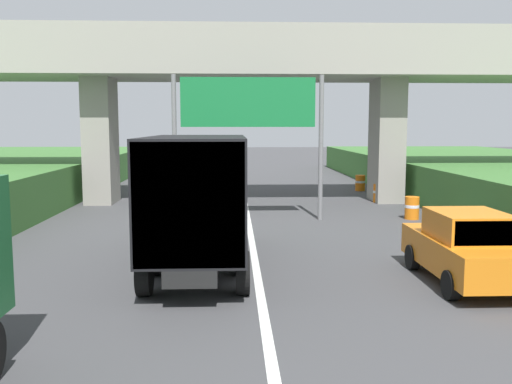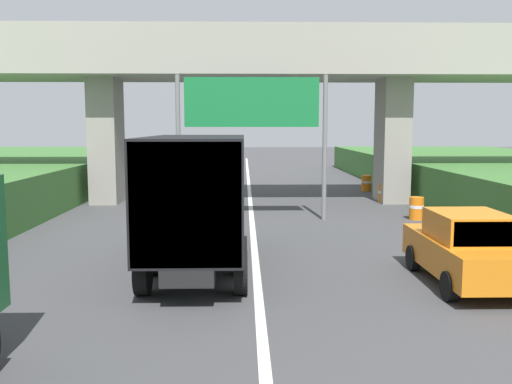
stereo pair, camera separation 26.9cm
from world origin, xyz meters
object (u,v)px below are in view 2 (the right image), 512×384
at_px(truck_black, 199,195).
at_px(overhead_highway_sign, 252,113).
at_px(construction_barrel_4, 384,193).
at_px(construction_barrel_5, 366,183).
at_px(construction_barrel_2, 466,231).
at_px(construction_barrel_3, 416,208).
at_px(car_orange, 466,248).

bearing_deg(truck_black, overhead_highway_sign, 78.91).
distance_m(construction_barrel_4, construction_barrel_5, 4.90).
distance_m(construction_barrel_2, construction_barrel_3, 4.90).
bearing_deg(construction_barrel_2, construction_barrel_5, 89.39).
distance_m(construction_barrel_3, construction_barrel_4, 4.90).
xyz_separation_m(overhead_highway_sign, construction_barrel_2, (6.55, -4.94, -3.75)).
xyz_separation_m(construction_barrel_3, construction_barrel_5, (0.18, 9.79, 0.00)).
relative_size(overhead_highway_sign, car_orange, 1.43).
height_order(overhead_highway_sign, car_orange, overhead_highway_sign).
xyz_separation_m(car_orange, construction_barrel_5, (1.85, 18.82, -0.40)).
bearing_deg(truck_black, construction_barrel_5, 64.60).
bearing_deg(overhead_highway_sign, truck_black, -101.09).
bearing_deg(construction_barrel_2, overhead_highway_sign, 142.95).
bearing_deg(construction_barrel_4, overhead_highway_sign, -143.27).
height_order(construction_barrel_3, construction_barrel_5, same).
relative_size(car_orange, construction_barrel_2, 4.56).
height_order(car_orange, construction_barrel_4, car_orange).
distance_m(truck_black, construction_barrel_4, 14.72).
bearing_deg(car_orange, truck_black, 165.52).
xyz_separation_m(car_orange, construction_barrel_2, (1.69, 4.13, -0.40)).
xyz_separation_m(construction_barrel_3, construction_barrel_4, (-0.03, 4.90, 0.00)).
bearing_deg(construction_barrel_3, truck_black, -137.20).
bearing_deg(construction_barrel_3, overhead_highway_sign, 179.59).
bearing_deg(construction_barrel_5, construction_barrel_2, -90.61).
xyz_separation_m(overhead_highway_sign, car_orange, (4.86, -9.07, -3.35)).
bearing_deg(truck_black, construction_barrel_3, 42.80).
bearing_deg(overhead_highway_sign, car_orange, -61.83).
distance_m(car_orange, construction_barrel_4, 14.02).
bearing_deg(construction_barrel_2, construction_barrel_3, 90.22).
xyz_separation_m(overhead_highway_sign, construction_barrel_4, (6.50, 4.85, -3.75)).
relative_size(truck_black, construction_barrel_2, 8.11).
bearing_deg(construction_barrel_5, car_orange, -95.60).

